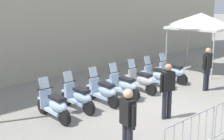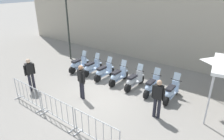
{
  "view_description": "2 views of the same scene",
  "coord_description": "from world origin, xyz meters",
  "px_view_note": "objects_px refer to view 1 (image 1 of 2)",
  "views": [
    {
      "loc": [
        -8.57,
        -4.69,
        3.67
      ],
      "look_at": [
        -0.02,
        2.3,
        1.06
      ],
      "focal_mm": 49.83,
      "sensor_mm": 36.0,
      "label": 1
    },
    {
      "loc": [
        4.79,
        -6.81,
        5.03
      ],
      "look_at": [
        0.17,
        1.48,
        0.98
      ],
      "focal_mm": 31.2,
      "sensor_mm": 36.0,
      "label": 2
    }
  ],
  "objects_px": {
    "canopy_tent": "(201,21)",
    "barrier_segment_0": "(190,138)",
    "motorcycle_0": "(54,106)",
    "officer_near_row_end": "(207,67)",
    "motorcycle_2": "(103,92)",
    "motorcycle_4": "(141,81)",
    "motorcycle_1": "(79,97)",
    "officer_mid_plaza": "(167,88)",
    "motorcycle_3": "(124,86)",
    "officer_by_barriers": "(128,121)",
    "motorcycle_5": "(157,76)",
    "motorcycle_6": "(172,72)"
  },
  "relations": [
    {
      "from": "canopy_tent",
      "to": "barrier_segment_0",
      "type": "bearing_deg",
      "value": -156.98
    },
    {
      "from": "canopy_tent",
      "to": "motorcycle_0",
      "type": "bearing_deg",
      "value": 175.85
    },
    {
      "from": "officer_near_row_end",
      "to": "canopy_tent",
      "type": "bearing_deg",
      "value": 29.35
    },
    {
      "from": "motorcycle_2",
      "to": "barrier_segment_0",
      "type": "relative_size",
      "value": 0.87
    },
    {
      "from": "motorcycle_0",
      "to": "canopy_tent",
      "type": "distance_m",
      "value": 9.13
    },
    {
      "from": "motorcycle_4",
      "to": "barrier_segment_0",
      "type": "distance_m",
      "value": 5.27
    },
    {
      "from": "motorcycle_1",
      "to": "officer_near_row_end",
      "type": "distance_m",
      "value": 5.41
    },
    {
      "from": "motorcycle_0",
      "to": "officer_mid_plaza",
      "type": "xyz_separation_m",
      "value": [
        2.25,
        -2.59,
        0.53
      ]
    },
    {
      "from": "motorcycle_3",
      "to": "officer_near_row_end",
      "type": "distance_m",
      "value": 3.51
    },
    {
      "from": "motorcycle_3",
      "to": "officer_by_barriers",
      "type": "xyz_separation_m",
      "value": [
        -3.63,
        -2.86,
        0.53
      ]
    },
    {
      "from": "motorcycle_3",
      "to": "officer_mid_plaza",
      "type": "relative_size",
      "value": 1.0
    },
    {
      "from": "motorcycle_5",
      "to": "officer_mid_plaza",
      "type": "xyz_separation_m",
      "value": [
        -2.81,
        -2.03,
        0.53
      ]
    },
    {
      "from": "motorcycle_4",
      "to": "motorcycle_6",
      "type": "xyz_separation_m",
      "value": [
        2.03,
        -0.26,
        0.0
      ]
    },
    {
      "from": "officer_mid_plaza",
      "to": "canopy_tent",
      "type": "relative_size",
      "value": 0.59
    },
    {
      "from": "motorcycle_2",
      "to": "officer_mid_plaza",
      "type": "relative_size",
      "value": 0.99
    },
    {
      "from": "motorcycle_4",
      "to": "officer_by_barriers",
      "type": "xyz_separation_m",
      "value": [
        -4.64,
        -2.75,
        0.53
      ]
    },
    {
      "from": "motorcycle_4",
      "to": "motorcycle_6",
      "type": "bearing_deg",
      "value": -7.2
    },
    {
      "from": "motorcycle_0",
      "to": "officer_near_row_end",
      "type": "distance_m",
      "value": 6.35
    },
    {
      "from": "motorcycle_1",
      "to": "officer_mid_plaza",
      "type": "relative_size",
      "value": 1.0
    },
    {
      "from": "motorcycle_1",
      "to": "motorcycle_6",
      "type": "height_order",
      "value": "same"
    },
    {
      "from": "officer_by_barriers",
      "to": "motorcycle_2",
      "type": "bearing_deg",
      "value": 48.71
    },
    {
      "from": "motorcycle_4",
      "to": "canopy_tent",
      "type": "xyz_separation_m",
      "value": [
        4.82,
        -0.21,
        2.06
      ]
    },
    {
      "from": "officer_near_row_end",
      "to": "motorcycle_3",
      "type": "bearing_deg",
      "value": 144.92
    },
    {
      "from": "motorcycle_3",
      "to": "motorcycle_6",
      "type": "bearing_deg",
      "value": -6.77
    },
    {
      "from": "motorcycle_1",
      "to": "motorcycle_3",
      "type": "relative_size",
      "value": 1.0
    },
    {
      "from": "motorcycle_0",
      "to": "officer_near_row_end",
      "type": "bearing_deg",
      "value": -21.57
    },
    {
      "from": "motorcycle_3",
      "to": "officer_mid_plaza",
      "type": "bearing_deg",
      "value": -109.19
    },
    {
      "from": "barrier_segment_0",
      "to": "motorcycle_4",
      "type": "bearing_deg",
      "value": 46.25
    },
    {
      "from": "motorcycle_0",
      "to": "motorcycle_2",
      "type": "bearing_deg",
      "value": -5.97
    },
    {
      "from": "motorcycle_5",
      "to": "officer_mid_plaza",
      "type": "distance_m",
      "value": 3.51
    },
    {
      "from": "officer_mid_plaza",
      "to": "officer_by_barriers",
      "type": "xyz_separation_m",
      "value": [
        -2.84,
        -0.6,
        0.0
      ]
    },
    {
      "from": "motorcycle_3",
      "to": "officer_by_barriers",
      "type": "bearing_deg",
      "value": -141.78
    },
    {
      "from": "officer_by_barriers",
      "to": "barrier_segment_0",
      "type": "bearing_deg",
      "value": -46.85
    },
    {
      "from": "barrier_segment_0",
      "to": "canopy_tent",
      "type": "distance_m",
      "value": 9.42
    },
    {
      "from": "motorcycle_3",
      "to": "canopy_tent",
      "type": "xyz_separation_m",
      "value": [
        5.83,
        -0.31,
        2.06
      ]
    },
    {
      "from": "canopy_tent",
      "to": "motorcycle_5",
      "type": "bearing_deg",
      "value": 178.67
    },
    {
      "from": "motorcycle_2",
      "to": "officer_near_row_end",
      "type": "height_order",
      "value": "officer_near_row_end"
    },
    {
      "from": "motorcycle_0",
      "to": "motorcycle_6",
      "type": "distance_m",
      "value": 6.12
    },
    {
      "from": "motorcycle_4",
      "to": "officer_by_barriers",
      "type": "distance_m",
      "value": 5.42
    },
    {
      "from": "barrier_segment_0",
      "to": "officer_by_barriers",
      "type": "height_order",
      "value": "officer_by_barriers"
    },
    {
      "from": "motorcycle_1",
      "to": "officer_near_row_end",
      "type": "bearing_deg",
      "value": -25.64
    },
    {
      "from": "motorcycle_3",
      "to": "motorcycle_6",
      "type": "xyz_separation_m",
      "value": [
        3.04,
        -0.36,
        0.0
      ]
    },
    {
      "from": "motorcycle_1",
      "to": "motorcycle_0",
      "type": "bearing_deg",
      "value": -179.8
    },
    {
      "from": "motorcycle_4",
      "to": "barrier_segment_0",
      "type": "height_order",
      "value": "motorcycle_4"
    },
    {
      "from": "motorcycle_6",
      "to": "canopy_tent",
      "type": "height_order",
      "value": "canopy_tent"
    },
    {
      "from": "motorcycle_3",
      "to": "motorcycle_4",
      "type": "height_order",
      "value": "same"
    },
    {
      "from": "officer_mid_plaza",
      "to": "motorcycle_0",
      "type": "bearing_deg",
      "value": 131.06
    },
    {
      "from": "canopy_tent",
      "to": "motorcycle_2",
      "type": "bearing_deg",
      "value": 176.39
    },
    {
      "from": "motorcycle_2",
      "to": "motorcycle_5",
      "type": "xyz_separation_m",
      "value": [
        3.04,
        -0.34,
        0.0
      ]
    },
    {
      "from": "motorcycle_6",
      "to": "barrier_segment_0",
      "type": "bearing_deg",
      "value": -147.95
    }
  ]
}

